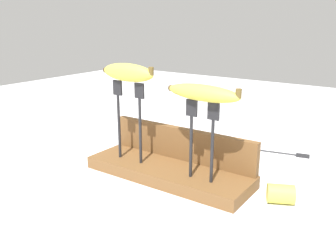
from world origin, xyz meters
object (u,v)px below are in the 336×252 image
fork_stand_left (129,114)px  fork_fallen_near (287,153)px  banana_raised_left (128,73)px  banana_chunk_near (281,194)px  banana_raised_right (203,93)px  fork_stand_right (202,133)px

fork_stand_left → fork_fallen_near: fork_stand_left is taller
banana_raised_left → fork_stand_left: bearing=-2.0°
banana_raised_left → banana_chunk_near: banana_raised_left is taller
banana_raised_right → banana_chunk_near: (0.16, 0.05, -0.20)m
fork_stand_right → fork_fallen_near: 0.37m
fork_stand_left → fork_fallen_near: size_ratio=1.16×
fork_stand_left → banana_chunk_near: (0.36, 0.05, -0.13)m
banana_raised_left → banana_raised_right: bearing=0.0°
banana_raised_right → banana_chunk_near: size_ratio=2.70×
fork_stand_left → banana_raised_left: banana_raised_left is taller
fork_fallen_near → fork_stand_right: bearing=-104.1°
fork_fallen_near → fork_stand_left: bearing=-130.2°
banana_chunk_near → banana_raised_left: bearing=-172.2°
fork_stand_left → fork_fallen_near: 0.47m
banana_raised_right → banana_raised_left: bearing=-180.0°
banana_raised_left → banana_raised_right: (0.20, 0.00, -0.03)m
fork_stand_right → banana_raised_right: bearing=175.4°
banana_raised_right → fork_fallen_near: 0.41m
banana_raised_right → banana_chunk_near: bearing=16.9°
fork_stand_left → banana_raised_left: size_ratio=1.26×
fork_stand_right → fork_fallen_near: (0.09, 0.34, -0.13)m
banana_chunk_near → fork_fallen_near: bearing=105.0°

